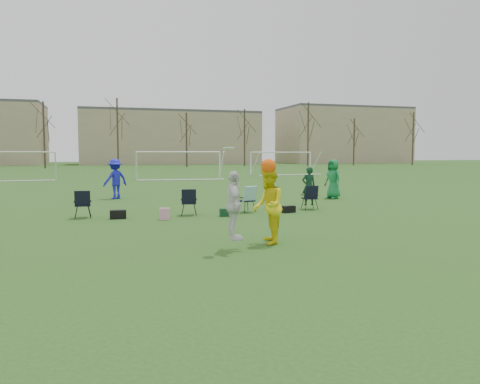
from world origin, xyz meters
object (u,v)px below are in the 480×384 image
object	(u,v)px
fielder_green_far	(333,179)
goal_mid	(179,157)
fielder_blue	(115,179)
goal_left	(8,158)
goal_right	(281,157)
center_contest	(258,205)

from	to	relation	value
fielder_green_far	goal_mid	bearing A→B (deg)	176.92
fielder_blue	fielder_green_far	xyz separation A→B (m)	(10.49, -2.89, -0.01)
goal_left	goal_right	size ratio (longest dim) A/B	1.01
center_contest	goal_mid	world-z (taller)	goal_mid
center_contest	goal_right	distance (m)	39.19
goal_mid	goal_right	size ratio (longest dim) A/B	1.01
goal_mid	goal_right	bearing A→B (deg)	30.57
goal_mid	goal_right	xyz separation A→B (m)	(12.00, 6.00, 0.00)
fielder_blue	goal_right	size ratio (longest dim) A/B	0.27
fielder_green_far	goal_right	bearing A→B (deg)	147.88
goal_left	fielder_green_far	bearing A→B (deg)	-54.52
fielder_green_far	center_contest	size ratio (longest dim) A/B	0.82
fielder_blue	goal_left	xyz separation A→B (m)	(-8.18, 18.98, 0.93)
fielder_green_far	goal_mid	size ratio (longest dim) A/B	0.27
fielder_green_far	fielder_blue	bearing A→B (deg)	-121.71
center_contest	goal_right	size ratio (longest dim) A/B	0.33
goal_left	fielder_blue	bearing A→B (deg)	-71.69
center_contest	fielder_blue	bearing A→B (deg)	102.88
goal_right	center_contest	bearing A→B (deg)	-120.17
fielder_green_far	goal_mid	distance (m)	20.43
goal_left	center_contest	bearing A→B (deg)	-75.84
goal_right	goal_left	bearing A→B (deg)	-179.25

